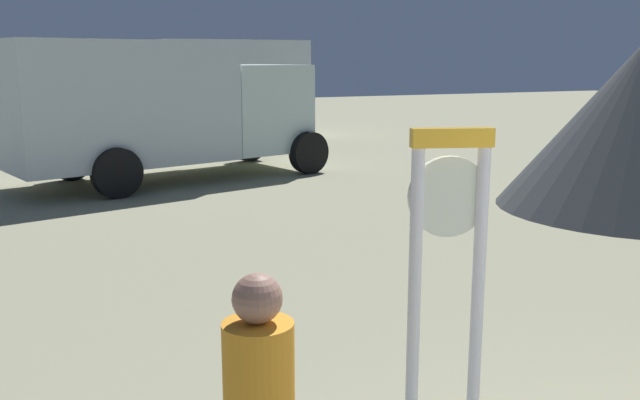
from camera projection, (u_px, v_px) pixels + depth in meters
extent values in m
cylinder|color=silver|center=(413.00, 327.00, 3.80)|extent=(0.07, 0.07, 1.97)
cylinder|color=silver|center=(476.00, 325.00, 3.84)|extent=(0.07, 0.07, 1.97)
cube|color=yellow|center=(452.00, 138.00, 3.62)|extent=(0.44, 0.21, 0.10)
cylinder|color=silver|center=(448.00, 197.00, 3.71)|extent=(0.43, 0.17, 0.44)
cube|color=black|center=(447.00, 196.00, 3.73)|extent=(0.10, 0.04, 0.07)
cube|color=black|center=(447.00, 196.00, 3.73)|extent=(0.16, 0.06, 0.08)
cylinder|color=orange|center=(259.00, 391.00, 2.91)|extent=(0.30, 0.30, 0.60)
sphere|color=#946857|center=(257.00, 299.00, 2.83)|extent=(0.21, 0.21, 0.21)
cube|color=silver|center=(116.00, 103.00, 13.33)|extent=(4.61, 3.27, 2.31)
cube|color=silver|center=(251.00, 108.00, 15.27)|extent=(2.34, 2.59, 1.85)
cube|color=black|center=(285.00, 89.00, 15.77)|extent=(0.48, 1.81, 0.82)
cylinder|color=black|center=(309.00, 153.00, 14.98)|extent=(0.93, 0.46, 0.90)
cylinder|color=black|center=(249.00, 143.00, 16.78)|extent=(0.93, 0.46, 0.90)
cylinder|color=black|center=(117.00, 173.00, 12.32)|extent=(0.93, 0.46, 0.90)
cylinder|color=black|center=(70.00, 158.00, 14.12)|extent=(0.93, 0.46, 0.90)
cube|color=silver|center=(230.00, 82.00, 21.77)|extent=(4.52, 2.47, 2.54)
cube|color=#B0BDC9|center=(127.00, 96.00, 20.59)|extent=(1.83, 2.29, 1.81)
cube|color=black|center=(94.00, 84.00, 20.16)|extent=(0.07, 1.90, 0.80)
cylinder|color=black|center=(101.00, 124.00, 21.59)|extent=(0.90, 0.27, 0.90)
cylinder|color=black|center=(111.00, 131.00, 19.42)|extent=(0.90, 0.27, 0.90)
cylinder|color=black|center=(243.00, 119.00, 23.40)|extent=(0.90, 0.27, 0.90)
cylinder|color=black|center=(266.00, 125.00, 21.23)|extent=(0.90, 0.27, 0.90)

